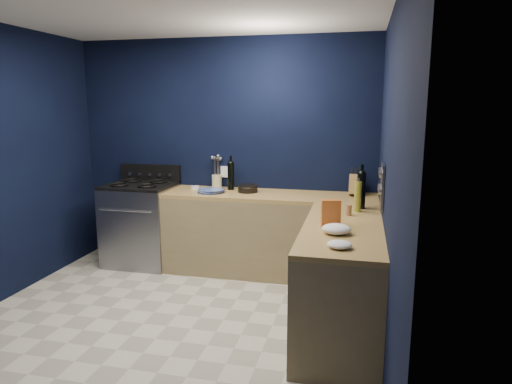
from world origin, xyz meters
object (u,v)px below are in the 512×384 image
(gas_range, at_px, (141,225))
(knife_block, at_px, (355,185))
(plate_stack, at_px, (211,191))
(utensil_crock, at_px, (217,181))
(crouton_bag, at_px, (331,213))

(gas_range, distance_m, knife_block, 2.50)
(knife_block, bearing_deg, plate_stack, -170.80)
(gas_range, distance_m, utensil_crock, 1.03)
(gas_range, relative_size, plate_stack, 3.19)
(gas_range, distance_m, crouton_bag, 2.63)
(knife_block, height_order, crouton_bag, knife_block)
(plate_stack, relative_size, knife_block, 1.36)
(utensil_crock, height_order, knife_block, knife_block)
(plate_stack, bearing_deg, knife_block, 7.93)
(plate_stack, relative_size, utensil_crock, 1.97)
(utensil_crock, xyz_separation_m, crouton_bag, (1.42, -1.47, 0.04))
(crouton_bag, bearing_deg, gas_range, 140.27)
(plate_stack, height_order, knife_block, knife_block)
(plate_stack, height_order, utensil_crock, utensil_crock)
(utensil_crock, height_order, crouton_bag, crouton_bag)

